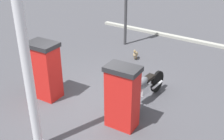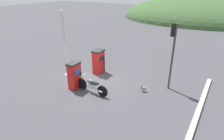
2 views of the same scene
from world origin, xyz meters
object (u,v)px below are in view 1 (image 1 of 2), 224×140
fuel_pump_near (122,97)px  fuel_pump_far (45,70)px  canopy_support_pole (26,64)px  motorcycle_near_pump (144,88)px  wandering_duck (135,54)px

fuel_pump_near → fuel_pump_far: size_ratio=0.97×
fuel_pump_near → fuel_pump_far: 2.59m
fuel_pump_near → canopy_support_pole: 2.44m
motorcycle_near_pump → canopy_support_pole: size_ratio=0.51×
fuel_pump_far → canopy_support_pole: 2.55m
wandering_duck → fuel_pump_near: bearing=-156.5°
motorcycle_near_pump → wandering_duck: motorcycle_near_pump is taller
wandering_duck → motorcycle_near_pump: bearing=-147.7°
fuel_pump_near → motorcycle_near_pump: (1.22, 0.02, -0.38)m
fuel_pump_far → wandering_duck: (3.81, -0.94, -0.65)m
fuel_pump_far → wandering_duck: size_ratio=3.81×
fuel_pump_near → canopy_support_pole: (-1.72, 1.18, 1.27)m
motorcycle_near_pump → wandering_duck: bearing=32.3°
motorcycle_near_pump → fuel_pump_far: bearing=115.4°
wandering_duck → canopy_support_pole: bearing=-175.1°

